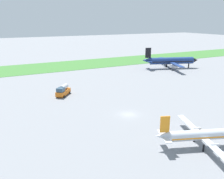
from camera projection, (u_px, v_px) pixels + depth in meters
name	position (u px, v px, depth m)	size (l,w,h in m)	color
ground_plane	(128.00, 114.00, 63.59)	(600.00, 600.00, 0.00)	gray
grass_taxiway_strip	(52.00, 67.00, 126.71)	(360.00, 28.00, 0.08)	#3D7533
airplane_foreground_turboprop	(203.00, 135.00, 47.09)	(17.92, 20.70, 6.47)	silver
airplane_parked_jet_far	(171.00, 61.00, 122.23)	(27.56, 27.79, 10.17)	navy
fuel_truck_near_gate	(63.00, 91.00, 78.99)	(6.06, 6.49, 3.29)	orange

